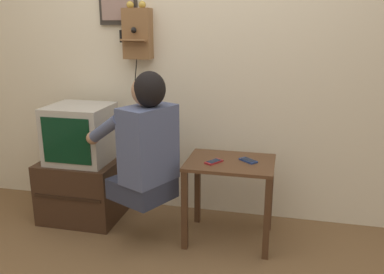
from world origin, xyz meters
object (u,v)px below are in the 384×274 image
at_px(person, 145,142).
at_px(cell_phone_spare, 248,160).
at_px(wall_phone_antique, 137,33).
at_px(cell_phone_held, 214,162).
at_px(television, 80,133).

relative_size(person, cell_phone_spare, 6.46).
relative_size(wall_phone_antique, cell_phone_spare, 5.92).
bearing_deg(cell_phone_held, wall_phone_antique, -179.04).
bearing_deg(cell_phone_held, person, -130.41).
distance_m(television, cell_phone_held, 1.04).
xyz_separation_m(television, cell_phone_spare, (1.25, -0.05, -0.09)).
bearing_deg(cell_phone_spare, wall_phone_antique, 110.19).
height_order(person, wall_phone_antique, wall_phone_antique).
relative_size(cell_phone_held, cell_phone_spare, 1.03).
relative_size(wall_phone_antique, cell_phone_held, 5.76).
relative_size(person, television, 1.95).
height_order(person, television, person).
relative_size(television, cell_phone_held, 3.22).
xyz_separation_m(person, cell_phone_held, (0.43, 0.13, -0.14)).
distance_m(person, cell_phone_spare, 0.70).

